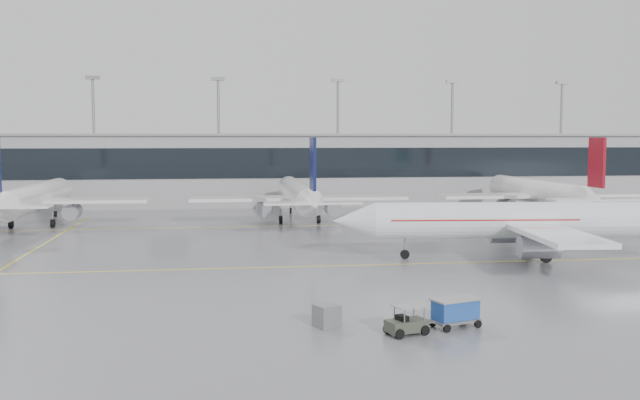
{
  "coord_description": "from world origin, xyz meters",
  "views": [
    {
      "loc": [
        -10.32,
        -63.55,
        11.67
      ],
      "look_at": [
        0.0,
        12.0,
        5.0
      ],
      "focal_mm": 40.0,
      "sensor_mm": 36.0,
      "label": 1
    }
  ],
  "objects": [
    {
      "name": "baggage_cart",
      "position": [
        3.79,
        -21.96,
        1.06
      ],
      "size": [
        3.28,
        2.47,
        1.81
      ],
      "rotation": [
        0.0,
        0.0,
        0.33
      ],
      "color": "gray",
      "rests_on": "ground"
    },
    {
      "name": "parked_jet_b",
      "position": [
        -35.0,
        33.69,
        3.71
      ],
      "size": [
        29.64,
        36.96,
        11.72
      ],
      "rotation": [
        0.0,
        0.0,
        1.57
      ],
      "color": "white",
      "rests_on": "ground"
    },
    {
      "name": "terminal_roof",
      "position": [
        0.0,
        62.0,
        12.2
      ],
      "size": [
        182.0,
        16.0,
        0.4
      ],
      "primitive_type": "cube",
      "color": "gray",
      "rests_on": "ground"
    },
    {
      "name": "ground",
      "position": [
        0.0,
        0.0,
        0.0
      ],
      "size": [
        320.0,
        320.0,
        0.0
      ],
      "primitive_type": "plane",
      "color": "gray",
      "rests_on": "ground"
    },
    {
      "name": "taxi_line_main",
      "position": [
        0.0,
        0.0,
        0.01
      ],
      "size": [
        120.0,
        0.25,
        0.01
      ],
      "primitive_type": "cube",
      "color": "yellow",
      "rests_on": "ground"
    },
    {
      "name": "parked_jet_d",
      "position": [
        35.0,
        33.69,
        3.71
      ],
      "size": [
        29.64,
        36.96,
        11.72
      ],
      "rotation": [
        0.0,
        0.0,
        1.57
      ],
      "color": "white",
      "rests_on": "ground"
    },
    {
      "name": "taxi_line_cross",
      "position": [
        -30.0,
        15.0,
        0.01
      ],
      "size": [
        0.25,
        60.0,
        0.01
      ],
      "primitive_type": "cube",
      "color": "yellow",
      "rests_on": "ground"
    },
    {
      "name": "light_masts",
      "position": [
        0.0,
        68.0,
        13.34
      ],
      "size": [
        156.4,
        1.0,
        22.6
      ],
      "color": "gray",
      "rests_on": "ground"
    },
    {
      "name": "air_canada_jet",
      "position": [
        18.66,
        1.69,
        3.64
      ],
      "size": [
        36.58,
        29.38,
        11.48
      ],
      "rotation": [
        0.0,
        0.0,
        3.05
      ],
      "color": "white",
      "rests_on": "ground"
    },
    {
      "name": "terminal",
      "position": [
        0.0,
        62.0,
        6.0
      ],
      "size": [
        180.0,
        15.0,
        12.0
      ],
      "primitive_type": "cube",
      "color": "#949498",
      "rests_on": "ground"
    },
    {
      "name": "parked_jet_c",
      "position": [
        -0.0,
        33.69,
        3.71
      ],
      "size": [
        29.64,
        36.96,
        11.72
      ],
      "rotation": [
        0.0,
        0.0,
        1.57
      ],
      "color": "white",
      "rests_on": "ground"
    },
    {
      "name": "terminal_glass",
      "position": [
        0.0,
        54.45,
        7.5
      ],
      "size": [
        180.0,
        0.2,
        5.0
      ],
      "primitive_type": "cube",
      "color": "black",
      "rests_on": "ground"
    },
    {
      "name": "baggage_tug",
      "position": [
        0.39,
        -23.12,
        0.61
      ],
      "size": [
        3.64,
        2.18,
        1.74
      ],
      "rotation": [
        0.0,
        0.0,
        0.33
      ],
      "color": "#3B4033",
      "rests_on": "ground"
    },
    {
      "name": "taxi_line_north",
      "position": [
        0.0,
        30.0,
        0.01
      ],
      "size": [
        120.0,
        0.25,
        0.01
      ],
      "primitive_type": "cube",
      "color": "yellow",
      "rests_on": "ground"
    },
    {
      "name": "gse_unit",
      "position": [
        -4.05,
        -20.76,
        0.69
      ],
      "size": [
        1.82,
        1.78,
        1.39
      ],
      "primitive_type": "cube",
      "rotation": [
        0.0,
        0.0,
        0.47
      ],
      "color": "slate",
      "rests_on": "ground"
    }
  ]
}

